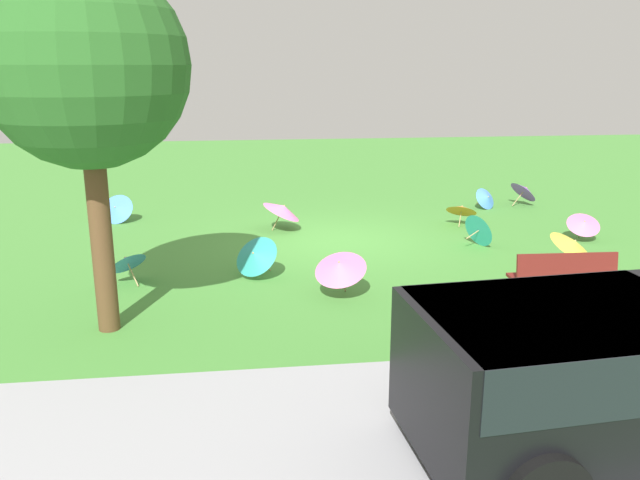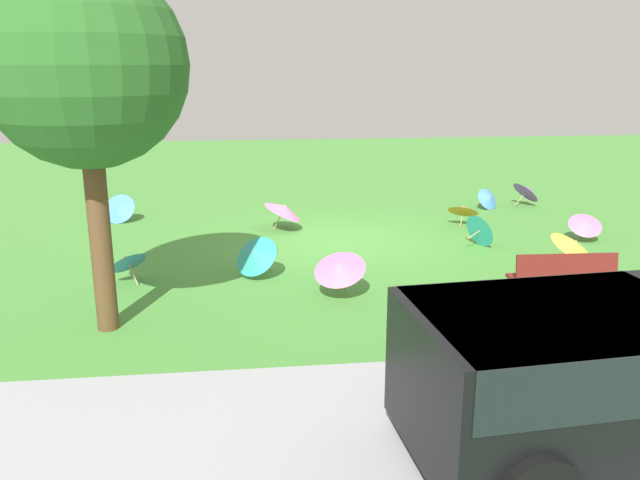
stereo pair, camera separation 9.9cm
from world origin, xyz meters
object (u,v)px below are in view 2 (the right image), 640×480
parasol_blue_0 (127,260)px  parasol_yellow_0 (574,244)px  parasol_teal_1 (255,255)px  parasol_purple_1 (527,190)px  parasol_pink_0 (284,209)px  van_dark (630,366)px  parasol_pink_2 (586,224)px  parasol_blue_3 (118,208)px  parasol_pink_1 (339,266)px  shade_tree (84,67)px  parasol_orange_0 (463,209)px  park_bench (562,278)px  parasol_blue_1 (489,198)px  parasol_teal_0 (482,230)px

parasol_blue_0 → parasol_yellow_0: size_ratio=0.76×
parasol_teal_1 → parasol_yellow_0: size_ratio=0.90×
parasol_blue_0 → parasol_purple_1: bearing=-151.4°
parasol_teal_1 → parasol_pink_0: (-0.74, -3.33, 0.09)m
van_dark → parasol_pink_2: size_ratio=5.80×
parasol_teal_1 → parasol_blue_3: (3.21, -4.64, -0.07)m
van_dark → parasol_pink_2: (-3.69, -7.45, -0.52)m
parasol_blue_0 → parasol_pink_1: (-3.58, 1.18, 0.13)m
shade_tree → parasol_pink_0: shade_tree is taller
parasol_pink_0 → parasol_orange_0: bearing=179.8°
van_dark → parasol_blue_3: (6.68, -10.45, -0.56)m
park_bench → parasol_blue_1: size_ratio=2.13×
park_bench → parasol_pink_1: bearing=-14.0°
park_bench → parasol_blue_1: 7.18m
park_bench → parasol_blue_0: (6.98, -2.03, -0.07)m
van_dark → shade_tree: size_ratio=0.94×
park_bench → parasol_teal_1: 5.16m
parasol_purple_1 → parasol_blue_3: parasol_purple_1 is taller
park_bench → parasol_orange_0: (-0.24, -5.33, -0.07)m
parasol_teal_0 → parasol_purple_1: size_ratio=0.88×
parasol_pink_1 → parasol_orange_0: size_ratio=1.20×
van_dark → parasol_pink_1: van_dark is taller
van_dark → parasol_pink_2: van_dark is taller
shade_tree → parasol_yellow_0: 8.68m
parasol_purple_1 → parasol_blue_3: size_ratio=1.04×
parasol_teal_1 → parasol_pink_2: 7.34m
parasol_pink_2 → parasol_orange_0: bearing=-38.0°
parasol_yellow_0 → parasol_blue_3: bearing=-29.4°
park_bench → parasol_blue_0: bearing=-16.2°
parasol_teal_0 → parasol_pink_0: parasol_pink_0 is taller
park_bench → parasol_pink_2: size_ratio=1.99×
parasol_pink_1 → parasol_orange_0: parasol_pink_1 is taller
parasol_teal_1 → parasol_purple_1: size_ratio=1.12×
parasol_purple_1 → parasol_blue_0: bearing=28.6°
parasol_purple_1 → parasol_teal_0: bearing=54.7°
parasol_yellow_0 → parasol_pink_1: bearing=9.4°
parasol_teal_1 → parasol_teal_0: bearing=-162.6°
parasol_orange_0 → parasol_blue_3: 8.31m
park_bench → shade_tree: (6.92, 0.06, 3.20)m
parasol_yellow_0 → parasol_pink_2: bearing=-123.7°
park_bench → parasol_purple_1: bearing=-110.3°
parasol_blue_1 → parasol_pink_1: (4.93, 6.16, 0.24)m
park_bench → parasol_orange_0: size_ratio=1.67×
parasol_purple_1 → parasol_yellow_0: (1.71, 5.75, 0.13)m
parasol_teal_1 → parasol_yellow_0: parasol_yellow_0 is taller
parasol_purple_1 → van_dark: bearing=70.2°
parasol_pink_0 → parasol_pink_1: parasol_pink_1 is taller
parasol_teal_1 → parasol_pink_0: bearing=-102.4°
parasol_teal_0 → parasol_purple_1: (-2.71, -3.82, 0.05)m
van_dark → parasol_pink_0: size_ratio=4.65×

